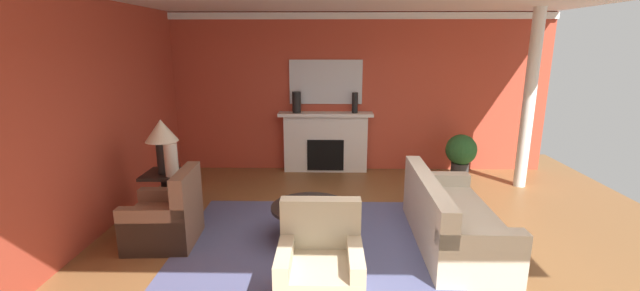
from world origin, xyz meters
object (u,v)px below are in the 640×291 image
coffee_table (311,214)px  table_lamp (162,136)px  sofa (450,221)px  side_table (167,193)px  vase_mantel_left (297,102)px  vase_on_side_table (171,159)px  armchair_near_window (166,220)px  potted_plant (461,153)px  armchair_facing_fireplace (320,272)px  mantel_mirror (326,82)px  fireplace (326,144)px  vase_mantel_right (355,103)px

coffee_table → table_lamp: (-2.04, 0.55, 0.89)m
sofa → side_table: 3.84m
vase_mantel_left → vase_on_side_table: 2.91m
armchair_near_window → coffee_table: 1.80m
side_table → potted_plant: 5.08m
armchair_facing_fireplace → side_table: bearing=139.5°
mantel_mirror → fireplace: bearing=-90.0°
sofa → side_table: size_ratio=3.02×
armchair_facing_fireplace → vase_mantel_right: (0.57, 4.20, 1.05)m
mantel_mirror → vase_on_side_table: mantel_mirror is taller
vase_mantel_right → side_table: bearing=-139.8°
fireplace → potted_plant: (2.49, -0.43, -0.06)m
side_table → potted_plant: bearing=22.5°
coffee_table → vase_on_side_table: (-1.89, 0.43, 0.59)m
armchair_near_window → vase_mantel_left: bearing=65.0°
table_lamp → vase_mantel_right: size_ratio=1.94×
sofa → armchair_facing_fireplace: armchair_facing_fireplace is taller
armchair_near_window → vase_on_side_table: 0.85m
mantel_mirror → coffee_table: 3.36m
mantel_mirror → table_lamp: size_ratio=1.85×
fireplace → vase_mantel_left: 0.98m
fireplace → vase_mantel_left: size_ratio=4.50×
vase_mantel_left → vase_mantel_right: vase_mantel_left is taller
fireplace → vase_mantel_right: (0.55, -0.05, 0.80)m
vase_mantel_left → table_lamp: bearing=-125.4°
sofa → side_table: sofa is taller
fireplace → sofa: (1.57, -3.03, -0.25)m
fireplace → armchair_facing_fireplace: size_ratio=1.89×
table_lamp → potted_plant: (4.70, 1.95, -0.73)m
mantel_mirror → vase_mantel_left: mantel_mirror is taller
coffee_table → potted_plant: size_ratio=1.20×
sofa → vase_on_side_table: (-3.63, 0.52, 0.63)m
sofa → potted_plant: 2.76m
fireplace → side_table: 3.25m
coffee_table → table_lamp: 2.29m
fireplace → armchair_facing_fireplace: bearing=-90.3°
coffee_table → vase_mantel_left: (-0.38, 2.88, 1.02)m
fireplace → vase_mantel_right: 0.97m
armchair_facing_fireplace → vase_mantel_right: bearing=82.3°
fireplace → table_lamp: table_lamp is taller
armchair_facing_fireplace → potted_plant: bearing=56.7°
armchair_facing_fireplace → vase_mantel_right: size_ratio=2.46×
fireplace → table_lamp: 3.32m
armchair_near_window → vase_on_side_table: size_ratio=2.10×
mantel_mirror → side_table: (-2.21, -2.50, -1.33)m
armchair_facing_fireplace → vase_mantel_left: size_ratio=2.37×
sofa → vase_mantel_left: vase_mantel_left is taller
potted_plant → vase_mantel_left: bearing=172.8°
fireplace → mantel_mirror: (0.00, 0.12, 1.18)m
armchair_near_window → coffee_table: size_ratio=0.95×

